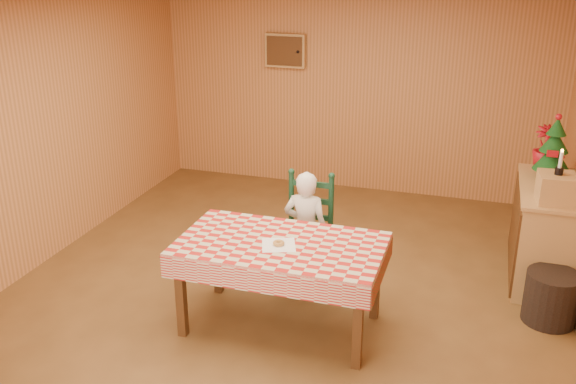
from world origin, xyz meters
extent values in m
plane|color=brown|center=(0.00, 0.00, 0.00)|extent=(6.00, 6.00, 0.00)
cube|color=#C47F46|center=(0.00, 3.00, 1.30)|extent=(5.00, 0.10, 2.60)
cube|color=#C47F46|center=(-2.50, 0.00, 1.30)|extent=(0.10, 6.00, 2.60)
cube|color=tan|center=(-0.90, 2.94, 1.75)|extent=(0.52, 0.08, 0.42)
cube|color=#512F15|center=(-0.90, 2.90, 1.75)|extent=(0.46, 0.02, 0.36)
sphere|color=black|center=(-0.72, 2.88, 1.75)|extent=(0.04, 0.04, 0.04)
cube|color=#512F15|center=(0.14, -0.44, 0.72)|extent=(1.60, 0.90, 0.06)
cube|color=#512F15|center=(-0.58, -0.81, 0.34)|extent=(0.07, 0.07, 0.69)
cube|color=#512F15|center=(0.86, -0.81, 0.34)|extent=(0.07, 0.07, 0.69)
cube|color=#512F15|center=(-0.58, -0.07, 0.34)|extent=(0.07, 0.07, 0.69)
cube|color=#512F15|center=(0.86, -0.07, 0.34)|extent=(0.07, 0.07, 0.69)
cube|color=#AD1C17|center=(0.14, -0.44, 0.76)|extent=(1.64, 0.94, 0.02)
cube|color=#AD1C17|center=(0.14, -0.91, 0.66)|extent=(1.64, 0.02, 0.18)
cube|color=#AD1C17|center=(0.14, 0.03, 0.66)|extent=(1.64, 0.02, 0.18)
cube|color=#2D5929|center=(-0.68, -0.44, 0.66)|extent=(0.02, 0.94, 0.18)
cube|color=#2D5929|center=(0.96, -0.44, 0.66)|extent=(0.02, 0.94, 0.18)
cube|color=#10321E|center=(0.14, 0.29, 0.43)|extent=(0.44, 0.40, 0.04)
cylinder|color=#10321E|center=(-0.05, 0.12, 0.21)|extent=(0.04, 0.04, 0.41)
cylinder|color=#10321E|center=(0.33, 0.12, 0.21)|extent=(0.04, 0.04, 0.41)
cylinder|color=#10321E|center=(-0.05, 0.46, 0.21)|extent=(0.04, 0.04, 0.41)
cylinder|color=#10321E|center=(0.33, 0.46, 0.21)|extent=(0.04, 0.04, 0.41)
cylinder|color=#10321E|center=(-0.05, 0.46, 0.75)|extent=(0.05, 0.05, 0.60)
sphere|color=#10321E|center=(-0.05, 0.46, 1.05)|extent=(0.06, 0.06, 0.06)
cylinder|color=#10321E|center=(0.33, 0.46, 0.75)|extent=(0.05, 0.05, 0.60)
sphere|color=#10321E|center=(0.33, 0.46, 1.05)|extent=(0.06, 0.06, 0.06)
cube|color=#10321E|center=(0.14, 0.46, 0.63)|extent=(0.38, 0.03, 0.05)
cube|color=#10321E|center=(0.14, 0.46, 0.79)|extent=(0.38, 0.03, 0.05)
cube|color=#10321E|center=(0.14, 0.46, 0.95)|extent=(0.38, 0.03, 0.05)
imported|color=silver|center=(0.14, 0.29, 0.56)|extent=(0.41, 0.27, 1.12)
cube|color=white|center=(0.14, -0.49, 0.77)|extent=(0.33, 0.33, 0.00)
torus|color=#B48240|center=(0.14, -0.49, 0.79)|extent=(0.12, 0.12, 0.03)
cube|color=tan|center=(2.23, 1.11, 0.45)|extent=(0.50, 1.20, 0.90)
cube|color=tan|center=(2.23, 1.11, 0.92)|extent=(0.54, 1.24, 0.03)
cube|color=#512F15|center=(1.97, 1.11, 0.45)|extent=(0.02, 1.20, 0.80)
cube|color=tan|center=(2.23, 0.71, 1.06)|extent=(0.33, 0.33, 0.25)
cylinder|color=#512F15|center=(2.23, 1.36, 0.97)|extent=(0.04, 0.04, 0.08)
cone|color=#0D3913|center=(2.23, 1.36, 1.13)|extent=(0.34, 0.34, 0.24)
cone|color=#0D3913|center=(2.23, 1.36, 1.29)|extent=(0.26, 0.26, 0.20)
cone|color=#0D3913|center=(2.23, 1.36, 1.43)|extent=(0.18, 0.18, 0.16)
sphere|color=#A10E19|center=(2.23, 1.36, 1.52)|extent=(0.06, 0.06, 0.06)
cube|color=#A10E19|center=(2.21, 1.21, 1.21)|extent=(0.10, 0.02, 0.06)
sphere|color=#A10E19|center=(2.31, 1.30, 1.16)|extent=(0.04, 0.04, 0.04)
sphere|color=#A10E19|center=(2.16, 1.41, 1.23)|extent=(0.04, 0.04, 0.04)
sphere|color=#A10E19|center=(2.27, 1.45, 1.33)|extent=(0.04, 0.04, 0.04)
imported|color=#A10E19|center=(2.18, 1.66, 1.14)|extent=(0.30, 0.30, 0.42)
cylinder|color=black|center=(2.23, 0.71, 1.21)|extent=(0.07, 0.07, 0.06)
cylinder|color=white|center=(2.23, 0.71, 1.31)|extent=(0.03, 0.03, 0.14)
sphere|color=orange|center=(2.23, 0.71, 1.39)|extent=(0.02, 0.02, 0.02)
cylinder|color=black|center=(2.28, 0.31, 0.22)|extent=(0.54, 0.54, 0.44)
camera|label=1|loc=(1.59, -4.84, 2.98)|focal=40.00mm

